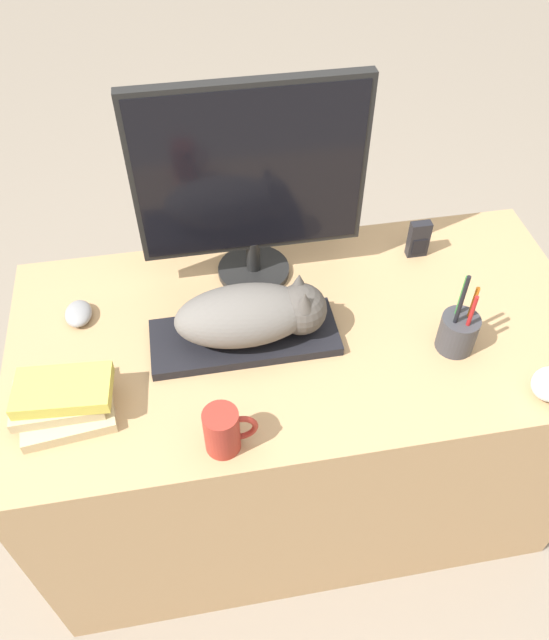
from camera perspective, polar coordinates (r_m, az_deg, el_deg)
The scene contains 10 objects.
ground_plane at distance 1.97m, azimuth 4.07°, elevation -23.58°, with size 12.00×12.00×0.00m, color gray.
desk at distance 1.78m, azimuth 2.18°, elevation -8.97°, with size 1.39×0.70×0.76m.
keyboard at distance 1.45m, azimuth -2.75°, elevation -1.60°, with size 0.43×0.17×0.02m.
cat at distance 1.40m, azimuth -1.65°, elevation 0.60°, with size 0.35×0.16×0.14m.
monitor at distance 1.44m, azimuth -2.17°, elevation 12.76°, with size 0.53×0.18×0.52m.
computer_mouse at distance 1.57m, azimuth -17.48°, elevation 0.57°, with size 0.06×0.09×0.03m.
coffee_mug at distance 1.25m, azimuth -4.67°, elevation -10.03°, with size 0.11×0.07×0.11m.
pen_cup at distance 1.47m, azimuth 16.43°, elevation -0.99°, with size 0.09×0.09×0.23m.
phone at distance 1.68m, azimuth 13.04°, elevation 7.21°, with size 0.05×0.03×0.10m.
book_stack at distance 1.38m, azimuth -18.73°, elevation -6.89°, with size 0.21×0.19×0.08m.
Camera 1 is at (-0.24, -0.61, 1.86)m, focal length 35.00 mm.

